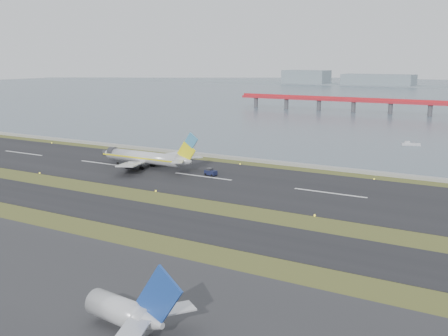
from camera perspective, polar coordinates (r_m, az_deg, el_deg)
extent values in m
plane|color=#354A1A|center=(144.19, -8.78, -3.01)|extent=(1000.00, 1000.00, 0.00)
cube|color=black|center=(135.56, -12.05, -4.02)|extent=(1000.00, 18.00, 0.10)
cube|color=black|center=(167.55, -2.17, -0.88)|extent=(1000.00, 45.00, 0.10)
cube|color=gray|center=(192.69, 2.76, 0.84)|extent=(1000.00, 2.50, 1.00)
cube|color=red|center=(364.44, 20.24, 6.15)|extent=(260.00, 5.00, 1.60)
cube|color=red|center=(364.33, 20.26, 6.38)|extent=(260.00, 0.40, 1.40)
cylinder|color=#4C4C51|center=(394.82, 6.36, 6.44)|extent=(2.80, 2.80, 7.00)
cylinder|color=#4C4C51|center=(364.81, 20.20, 5.44)|extent=(2.80, 2.80, 7.00)
cube|color=gray|center=(790.55, 8.35, 9.15)|extent=(60.00, 35.00, 18.00)
cube|color=gray|center=(756.92, 15.40, 8.64)|extent=(90.00, 35.00, 14.00)
cylinder|color=silver|center=(182.17, -8.21, 1.10)|extent=(28.00, 3.80, 3.80)
cone|color=silver|center=(192.37, -11.80, 1.51)|extent=(3.20, 3.80, 3.80)
cone|color=silver|center=(172.37, -4.05, 0.71)|extent=(5.00, 3.80, 3.80)
cube|color=#FFF51A|center=(180.72, -8.60, 1.00)|extent=(31.00, 0.06, 0.45)
cube|color=#FFF51A|center=(183.63, -7.83, 1.19)|extent=(31.00, 0.06, 0.45)
cube|color=silver|center=(174.52, -9.42, 0.38)|extent=(11.31, 15.89, 1.66)
cube|color=silver|center=(187.48, -6.03, 1.21)|extent=(11.31, 15.89, 1.66)
cylinder|color=#333338|center=(177.69, -9.30, 0.19)|extent=(4.20, 2.10, 2.10)
cylinder|color=#333338|center=(186.78, -6.91, 0.78)|extent=(4.20, 2.10, 2.10)
cube|color=#FFF51A|center=(171.41, -3.85, 1.64)|extent=(6.80, 0.35, 6.85)
cube|color=#4492C2|center=(169.76, -3.34, 2.82)|extent=(4.85, 0.37, 4.90)
cube|color=silver|center=(169.08, -4.72, 0.67)|extent=(5.64, 6.80, 0.22)
cube|color=silver|center=(175.17, -3.26, 1.06)|extent=(5.64, 6.80, 0.22)
cylinder|color=black|center=(189.82, -10.75, 0.48)|extent=(0.80, 0.28, 0.80)
cylinder|color=black|center=(179.65, -8.38, -0.01)|extent=(1.00, 0.38, 1.00)
cylinder|color=black|center=(183.90, -7.27, 0.28)|extent=(1.00, 0.38, 1.00)
cube|color=#141837|center=(168.60, -1.35, -0.46)|extent=(3.84, 2.49, 1.35)
cube|color=#333338|center=(168.70, -1.47, -0.14)|extent=(1.79, 1.88, 0.79)
cylinder|color=black|center=(168.84, -1.87, -0.66)|extent=(0.83, 0.44, 0.79)
cylinder|color=black|center=(170.18, -1.48, -0.57)|extent=(0.83, 0.44, 0.79)
cylinder|color=black|center=(167.26, -1.23, -0.77)|extent=(0.83, 0.44, 0.79)
cylinder|color=black|center=(168.61, -0.84, -0.67)|extent=(0.83, 0.44, 0.79)
cylinder|color=silver|center=(76.33, -10.45, -14.11)|extent=(10.33, 4.64, 3.60)
cone|color=silver|center=(72.61, -7.44, -15.21)|extent=(4.36, 4.00, 3.60)
cube|color=#1D439E|center=(70.08, -6.62, -12.86)|extent=(7.69, 1.17, 8.32)
cube|color=silver|center=(69.91, -9.25, -15.91)|extent=(4.84, 6.22, 0.20)
cube|color=silver|center=(74.34, -5.20, -14.08)|extent=(5.57, 6.24, 0.20)
cube|color=silver|center=(239.44, 18.46, 2.28)|extent=(7.57, 4.96, 0.93)
cube|color=silver|center=(239.04, 18.10, 2.49)|extent=(2.56, 2.34, 0.93)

